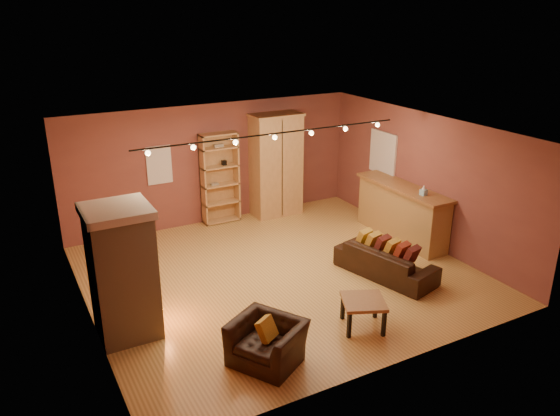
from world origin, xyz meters
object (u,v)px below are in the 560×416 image
armoire (276,165)px  coffee_table (363,304)px  fireplace (123,272)px  bar_counter (402,212)px  bookcase (219,177)px  loveseat (386,256)px  armchair (267,335)px

armoire → coffee_table: armoire is taller
armoire → fireplace: bearing=-141.9°
armoire → coffee_table: 5.37m
bar_counter → coffee_table: (-2.91, -2.54, -0.19)m
bookcase → loveseat: (1.68, -4.13, -0.69)m
bar_counter → loveseat: bar_counter is taller
armoire → coffee_table: (-1.18, -5.18, -0.83)m
armchair → bar_counter: bearing=88.1°
coffee_table → loveseat: bearing=40.7°
fireplace → bookcase: 4.86m
bar_counter → loveseat: size_ratio=1.23×
armchair → coffee_table: (1.76, 0.06, -0.01)m
bookcase → armoire: (1.40, -0.20, 0.16)m
fireplace → coffee_table: bearing=-26.2°
loveseat → coffee_table: bearing=116.0°
bar_counter → loveseat: (-1.45, -1.29, -0.21)m
fireplace → coffee_table: size_ratio=2.45×
coffee_table → armoire: bearing=77.2°
fireplace → armoire: 5.73m
bookcase → bar_counter: bearing=-42.2°
loveseat → armchair: bearing=97.6°
fireplace → armchair: 2.41m
fireplace → loveseat: (4.79, -0.39, -0.66)m
fireplace → loveseat: fireplace is taller
loveseat → coffee_table: (-1.45, -1.25, 0.02)m
fireplace → coffee_table: fireplace is taller
bookcase → loveseat: bookcase is taller
fireplace → coffee_table: 3.77m
fireplace → armchair: fireplace is taller
armchair → coffee_table: armchair is taller
fireplace → coffee_table: (3.34, -1.64, -0.64)m
bookcase → armoire: 1.43m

